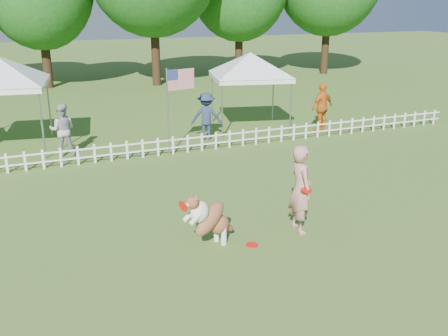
% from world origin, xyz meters
% --- Properties ---
extents(ground, '(120.00, 120.00, 0.00)m').
position_xyz_m(ground, '(0.00, 0.00, 0.00)').
color(ground, '#406D22').
rests_on(ground, ground).
extents(picket_fence, '(22.00, 0.08, 0.60)m').
position_xyz_m(picket_fence, '(0.00, 7.00, 0.30)').
color(picket_fence, white).
rests_on(picket_fence, ground).
extents(handler, '(0.50, 0.73, 1.93)m').
position_xyz_m(handler, '(0.60, 0.47, 0.96)').
color(handler, tan).
rests_on(handler, ground).
extents(dog, '(1.27, 0.80, 1.25)m').
position_xyz_m(dog, '(-1.44, 0.48, 0.62)').
color(dog, brown).
rests_on(dog, ground).
extents(frisbee_on_turf, '(0.30, 0.30, 0.02)m').
position_xyz_m(frisbee_on_turf, '(-0.64, 0.21, 0.01)').
color(frisbee_on_turf, red).
rests_on(frisbee_on_turf, ground).
extents(canopy_tent_left, '(3.39, 3.39, 3.08)m').
position_xyz_m(canopy_tent_left, '(-5.28, 9.67, 1.54)').
color(canopy_tent_left, white).
rests_on(canopy_tent_left, ground).
extents(canopy_tent_right, '(3.32, 3.32, 2.86)m').
position_xyz_m(canopy_tent_right, '(3.53, 9.22, 1.43)').
color(canopy_tent_right, white).
rests_on(canopy_tent_right, ground).
extents(flag_pole, '(1.06, 0.37, 2.78)m').
position_xyz_m(flag_pole, '(-0.37, 7.00, 1.39)').
color(flag_pole, gray).
rests_on(flag_pole, ground).
extents(spectator_a, '(0.94, 0.81, 1.68)m').
position_xyz_m(spectator_a, '(-3.53, 8.26, 0.84)').
color(spectator_a, '#A5A5AA').
rests_on(spectator_a, ground).
extents(spectator_b, '(1.26, 1.03, 1.70)m').
position_xyz_m(spectator_b, '(1.41, 8.31, 0.85)').
color(spectator_b, '#242E4C').
rests_on(spectator_b, ground).
extents(spectator_c, '(1.15, 0.72, 1.83)m').
position_xyz_m(spectator_c, '(5.96, 7.88, 0.91)').
color(spectator_c, orange).
rests_on(spectator_c, ground).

